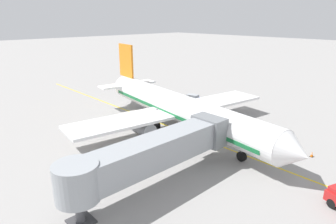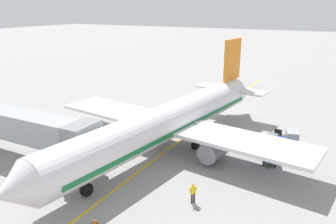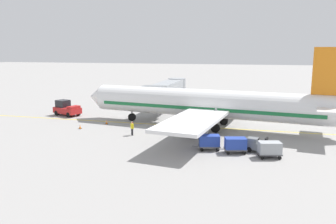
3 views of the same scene
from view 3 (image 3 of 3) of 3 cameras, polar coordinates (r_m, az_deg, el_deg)
name	(u,v)px [view 3 (image 3 of 3)]	position (r m, az deg, el deg)	size (l,w,h in m)	color
ground_plane	(212,128)	(46.04, 7.47, -2.62)	(400.00, 400.00, 0.00)	gray
gate_lead_in_line	(212,128)	(46.04, 7.47, -2.62)	(0.24, 80.00, 0.01)	gold
parked_airliner	(208,104)	(45.46, 6.68, 1.32)	(30.43, 37.32, 10.63)	white
jet_bridge	(167,90)	(58.67, -0.11, 3.71)	(17.68, 3.50, 4.98)	#93999E
pushback_tractor	(67,109)	(56.30, -16.66, 0.56)	(3.54, 4.88, 2.40)	#B21E1E
baggage_tug_lead	(258,145)	(36.01, 14.93, -5.42)	(1.83, 2.72, 1.62)	slate
baggage_cart_front	(209,141)	(35.74, 6.94, -4.86)	(1.81, 2.98, 1.58)	#4C4C51
baggage_cart_second_in_train	(235,144)	(35.08, 11.26, -5.29)	(1.81, 2.98, 1.58)	#4C4C51
baggage_cart_third_in_train	(270,148)	(34.36, 16.71, -5.87)	(1.81, 2.98, 1.58)	#4C4C51
ground_crew_wing_walker	(132,128)	(41.67, -6.04, -2.63)	(0.52, 0.62, 1.69)	#232328
safety_cone_nose_left	(107,122)	(48.55, -10.27, -1.67)	(0.36, 0.36, 0.59)	black
safety_cone_nose_right	(80,127)	(46.41, -14.55, -2.40)	(0.36, 0.36, 0.59)	black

